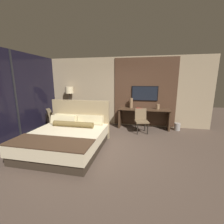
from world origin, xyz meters
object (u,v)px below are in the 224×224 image
(desk, at_px, (144,115))
(vase_tall, at_px, (131,103))
(vase_short, at_px, (158,107))
(desk_chair, at_px, (141,119))
(armchair_by_window, at_px, (57,121))
(book, at_px, (139,108))
(bed, at_px, (67,138))
(tv, at_px, (145,93))
(floor_lamp, at_px, (69,93))
(waste_bin, at_px, (177,127))

(desk, xyz_separation_m, vase_tall, (-0.52, 0.08, 0.45))
(desk, distance_m, vase_short, 0.62)
(desk_chair, bearing_deg, armchair_by_window, 166.66)
(desk, distance_m, book, 0.33)
(vase_tall, bearing_deg, desk, -8.36)
(vase_short, bearing_deg, bed, -137.98)
(desk, bearing_deg, tv, 90.00)
(desk_chair, height_order, vase_tall, vase_tall)
(floor_lamp, xyz_separation_m, vase_tall, (2.66, 0.03, -0.36))
(desk, distance_m, tv, 0.86)
(desk, relative_size, desk_chair, 2.24)
(bed, bearing_deg, vase_short, 42.02)
(desk, height_order, vase_tall, vase_tall)
(armchair_by_window, xyz_separation_m, floor_lamp, (0.28, 0.69, 1.07))
(floor_lamp, relative_size, vase_tall, 4.02)
(floor_lamp, bearing_deg, waste_bin, -1.31)
(tv, height_order, waste_bin, tv)
(desk_chair, bearing_deg, vase_short, 27.38)
(bed, height_order, desk_chair, bed)
(armchair_by_window, distance_m, waste_bin, 4.77)
(desk, xyz_separation_m, armchair_by_window, (-3.46, -0.64, -0.27))
(bed, xyz_separation_m, armchair_by_window, (-1.36, 1.68, -0.05))
(bed, bearing_deg, floor_lamp, 114.57)
(armchair_by_window, relative_size, vase_short, 5.02)
(desk, bearing_deg, waste_bin, -2.48)
(desk, xyz_separation_m, floor_lamp, (-3.18, 0.05, 0.80))
(floor_lamp, bearing_deg, vase_short, -0.31)
(armchair_by_window, bearing_deg, bed, 177.72)
(bed, relative_size, vase_tall, 5.40)
(floor_lamp, xyz_separation_m, vase_short, (3.70, -0.02, -0.46))
(tv, distance_m, book, 0.66)
(tv, xyz_separation_m, armchair_by_window, (-3.46, -0.87, -1.10))
(floor_lamp, distance_m, waste_bin, 4.61)
(desk_chair, xyz_separation_m, book, (-0.09, 0.47, 0.28))
(tv, bearing_deg, vase_short, -21.10)
(book, height_order, waste_bin, book)
(tv, height_order, vase_short, tv)
(bed, xyz_separation_m, waste_bin, (3.36, 2.27, -0.18))
(floor_lamp, bearing_deg, vase_tall, 0.63)
(bed, bearing_deg, book, 49.94)
(armchair_by_window, bearing_deg, desk_chair, -129.48)
(vase_tall, relative_size, book, 1.54)
(desk, xyz_separation_m, tv, (0.00, 0.23, 0.83))
(bed, distance_m, armchair_by_window, 2.17)
(bed, xyz_separation_m, tv, (2.09, 2.55, 1.05))
(vase_tall, relative_size, waste_bin, 1.43)
(desk_chair, relative_size, floor_lamp, 0.54)
(waste_bin, bearing_deg, vase_short, 173.79)
(desk_chair, bearing_deg, bed, -153.34)
(tv, xyz_separation_m, book, (-0.19, -0.29, -0.57))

